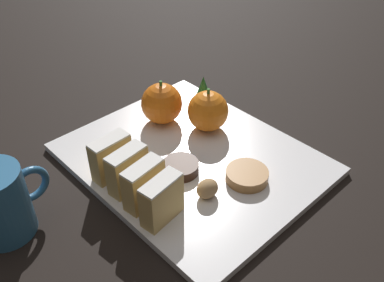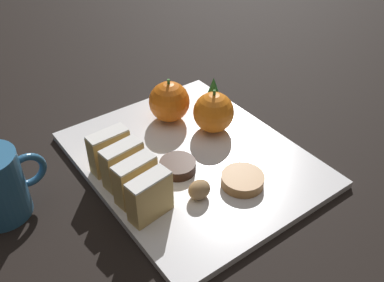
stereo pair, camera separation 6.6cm
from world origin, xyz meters
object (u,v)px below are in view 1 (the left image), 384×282
at_px(orange_near, 208,111).
at_px(coffee_mug, 0,203).
at_px(chocolate_cookie, 181,167).
at_px(orange_far, 162,103).
at_px(walnut, 207,189).

distance_m(orange_near, coffee_mug, 0.35).
height_order(chocolate_cookie, coffee_mug, coffee_mug).
bearing_deg(orange_far, chocolate_cookie, -118.99).
bearing_deg(orange_far, coffee_mug, -172.21).
relative_size(walnut, coffee_mug, 0.30).
relative_size(orange_near, walnut, 2.31).
bearing_deg(chocolate_cookie, walnut, -97.11).
relative_size(orange_far, walnut, 2.37).
distance_m(orange_far, coffee_mug, 0.31).
xyz_separation_m(orange_near, coffee_mug, (-0.35, 0.03, 0.00)).
xyz_separation_m(orange_near, orange_far, (-0.04, 0.07, 0.00)).
bearing_deg(orange_near, coffee_mug, 175.26).
height_order(orange_far, coffee_mug, coffee_mug).
relative_size(walnut, chocolate_cookie, 0.60).
bearing_deg(orange_far, orange_near, -59.20).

